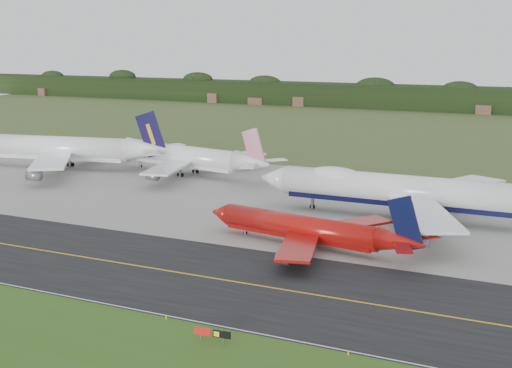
% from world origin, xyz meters
% --- Properties ---
extents(ground, '(600.00, 600.00, 0.00)m').
position_xyz_m(ground, '(0.00, 0.00, 0.00)').
color(ground, '#3C4E24').
rests_on(ground, ground).
extents(grass_verge, '(400.00, 30.00, 0.01)m').
position_xyz_m(grass_verge, '(0.00, -35.00, 0.01)').
color(grass_verge, '#375719').
rests_on(grass_verge, ground).
extents(taxiway, '(400.00, 32.00, 0.02)m').
position_xyz_m(taxiway, '(0.00, -4.00, 0.01)').
color(taxiway, black).
rests_on(taxiway, ground).
extents(apron, '(400.00, 78.00, 0.01)m').
position_xyz_m(apron, '(0.00, 51.00, 0.01)').
color(apron, gray).
rests_on(apron, ground).
extents(taxiway_centreline, '(400.00, 0.40, 0.00)m').
position_xyz_m(taxiway_centreline, '(0.00, -4.00, 0.03)').
color(taxiway_centreline, gold).
rests_on(taxiway_centreline, taxiway).
extents(taxiway_edge_line, '(400.00, 0.25, 0.00)m').
position_xyz_m(taxiway_edge_line, '(0.00, -19.50, 0.03)').
color(taxiway_edge_line, silver).
rests_on(taxiway_edge_line, taxiway).
extents(horizon_treeline, '(700.00, 25.00, 12.00)m').
position_xyz_m(horizon_treeline, '(0.00, 273.76, 5.47)').
color(horizon_treeline, black).
rests_on(horizon_treeline, ground).
extents(jet_ba_747, '(65.81, 54.71, 16.60)m').
position_xyz_m(jet_ba_747, '(20.13, 44.05, 5.65)').
color(jet_ba_747, white).
rests_on(jet_ba_747, ground).
extents(jet_red_737, '(41.80, 33.72, 11.31)m').
position_xyz_m(jet_red_737, '(9.66, 17.62, 3.13)').
color(jet_red_737, '#980E0B').
rests_on(jet_red_737, ground).
extents(jet_navy_gold, '(64.49, 55.41, 16.70)m').
position_xyz_m(jet_navy_gold, '(-80.08, 59.17, 5.49)').
color(jet_navy_gold, white).
rests_on(jet_navy_gold, ground).
extents(jet_star_tail, '(53.55, 44.19, 14.18)m').
position_xyz_m(jet_star_tail, '(-44.23, 66.01, 4.73)').
color(jet_star_tail, white).
rests_on(jet_star_tail, ground).
extents(taxiway_sign, '(4.63, 0.58, 1.54)m').
position_xyz_m(taxiway_sign, '(13.79, -23.99, 1.09)').
color(taxiway_sign, slate).
rests_on(taxiway_sign, ground).
extents(edge_marker_center, '(0.16, 0.16, 0.50)m').
position_xyz_m(edge_marker_center, '(5.13, -20.50, 0.25)').
color(edge_marker_center, yellow).
rests_on(edge_marker_center, ground).
extents(edge_marker_right, '(0.16, 0.16, 0.50)m').
position_xyz_m(edge_marker_right, '(29.36, -20.50, 0.25)').
color(edge_marker_right, yellow).
rests_on(edge_marker_right, ground).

